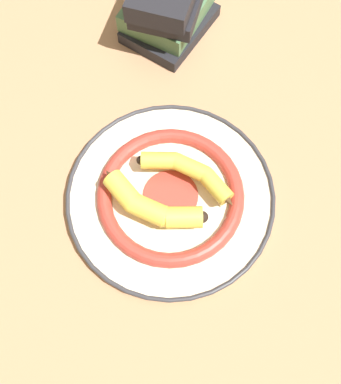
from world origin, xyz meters
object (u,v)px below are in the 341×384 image
at_px(banana_b, 190,172).
at_px(book_stack, 169,2).
at_px(banana_a, 149,205).
at_px(decorative_bowl, 171,196).

distance_m(banana_b, book_stack, 0.38).
height_order(banana_b, book_stack, book_stack).
distance_m(banana_a, book_stack, 0.44).
bearing_deg(banana_b, banana_a, 68.68).
distance_m(decorative_bowl, book_stack, 0.41).
height_order(decorative_bowl, book_stack, book_stack).
bearing_deg(decorative_bowl, book_stack, 125.00).
bearing_deg(banana_b, decorative_bowl, 70.27).
height_order(decorative_bowl, banana_a, banana_a).
bearing_deg(book_stack, decorative_bowl, -155.52).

